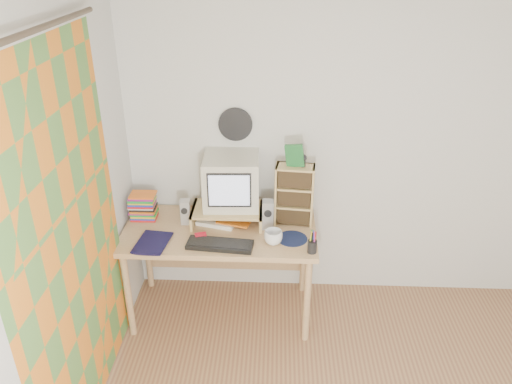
# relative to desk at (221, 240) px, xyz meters

# --- Properties ---
(back_wall) EXTENTS (3.50, 0.00, 3.50)m
(back_wall) POSITION_rel_desk_xyz_m (1.03, 0.31, 0.63)
(back_wall) COLOR silver
(back_wall) RESTS_ON floor
(left_wall) EXTENTS (0.00, 3.50, 3.50)m
(left_wall) POSITION_rel_desk_xyz_m (-0.72, -1.44, 0.63)
(left_wall) COLOR silver
(left_wall) RESTS_ON floor
(curtain) EXTENTS (0.00, 2.20, 2.20)m
(curtain) POSITION_rel_desk_xyz_m (-0.68, -0.96, 0.53)
(curtain) COLOR orange
(curtain) RESTS_ON left_wall
(wall_disc) EXTENTS (0.25, 0.02, 0.25)m
(wall_disc) POSITION_rel_desk_xyz_m (0.10, 0.29, 0.81)
(wall_disc) COLOR black
(wall_disc) RESTS_ON back_wall
(desk) EXTENTS (1.40, 0.70, 0.75)m
(desk) POSITION_rel_desk_xyz_m (0.00, 0.00, 0.00)
(desk) COLOR tan
(desk) RESTS_ON floor
(monitor_riser) EXTENTS (0.52, 0.30, 0.12)m
(monitor_riser) POSITION_rel_desk_xyz_m (0.05, 0.04, 0.23)
(monitor_riser) COLOR tan
(monitor_riser) RESTS_ON desk
(crt_monitor) EXTENTS (0.41, 0.41, 0.38)m
(crt_monitor) POSITION_rel_desk_xyz_m (0.08, 0.09, 0.44)
(crt_monitor) COLOR beige
(crt_monitor) RESTS_ON monitor_riser
(speaker_left) EXTENTS (0.08, 0.08, 0.19)m
(speaker_left) POSITION_rel_desk_xyz_m (-0.26, 0.02, 0.23)
(speaker_left) COLOR #A6A7AB
(speaker_left) RESTS_ON desk
(speaker_right) EXTENTS (0.08, 0.08, 0.22)m
(speaker_right) POSITION_rel_desk_xyz_m (0.35, -0.02, 0.24)
(speaker_right) COLOR #A6A7AB
(speaker_right) RESTS_ON desk
(keyboard) EXTENTS (0.47, 0.20, 0.03)m
(keyboard) POSITION_rel_desk_xyz_m (0.03, -0.29, 0.15)
(keyboard) COLOR black
(keyboard) RESTS_ON desk
(dvd_stack) EXTENTS (0.19, 0.14, 0.27)m
(dvd_stack) POSITION_rel_desk_xyz_m (-0.58, 0.07, 0.27)
(dvd_stack) COLOR brown
(dvd_stack) RESTS_ON desk
(cd_rack) EXTENTS (0.29, 0.18, 0.46)m
(cd_rack) POSITION_rel_desk_xyz_m (0.54, 0.06, 0.36)
(cd_rack) COLOR tan
(cd_rack) RESTS_ON desk
(mug) EXTENTS (0.14, 0.14, 0.10)m
(mug) POSITION_rel_desk_xyz_m (0.39, -0.24, 0.19)
(mug) COLOR white
(mug) RESTS_ON desk
(diary) EXTENTS (0.28, 0.22, 0.05)m
(diary) POSITION_rel_desk_xyz_m (-0.55, -0.27, 0.16)
(diary) COLOR #100E33
(diary) RESTS_ON desk
(mousepad) EXTENTS (0.22, 0.22, 0.00)m
(mousepad) POSITION_rel_desk_xyz_m (0.53, -0.17, 0.14)
(mousepad) COLOR #0F1A34
(mousepad) RESTS_ON desk
(pen_cup) EXTENTS (0.07, 0.07, 0.13)m
(pen_cup) POSITION_rel_desk_xyz_m (0.66, -0.33, 0.20)
(pen_cup) COLOR black
(pen_cup) RESTS_ON desk
(papers) EXTENTS (0.32, 0.27, 0.04)m
(papers) POSITION_rel_desk_xyz_m (0.03, 0.04, 0.15)
(papers) COLOR white
(papers) RESTS_ON desk
(red_box) EXTENTS (0.09, 0.07, 0.04)m
(red_box) POSITION_rel_desk_xyz_m (-0.12, -0.20, 0.15)
(red_box) COLOR red
(red_box) RESTS_ON desk
(game_box) EXTENTS (0.13, 0.05, 0.16)m
(game_box) POSITION_rel_desk_xyz_m (0.53, 0.06, 0.67)
(game_box) COLOR #1B612B
(game_box) RESTS_ON cd_rack
(webcam) EXTENTS (0.06, 0.06, 0.09)m
(webcam) POSITION_rel_desk_xyz_m (0.59, 0.06, 0.64)
(webcam) COLOR black
(webcam) RESTS_ON cd_rack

